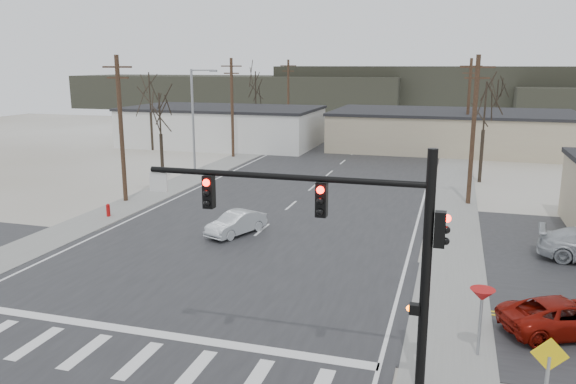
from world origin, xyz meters
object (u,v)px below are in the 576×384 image
(car_far_a, at_px, (353,140))
(car_far_b, at_px, (369,127))
(traffic_signal_mast, at_px, (359,234))
(car_parked_red, at_px, (565,317))
(sedan_crossing, at_px, (236,223))
(fire_hydrant, at_px, (108,210))

(car_far_a, relative_size, car_far_b, 1.14)
(traffic_signal_mast, bearing_deg, car_far_a, 100.25)
(car_parked_red, bearing_deg, sedan_crossing, 38.46)
(fire_hydrant, distance_m, sedan_crossing, 9.18)
(car_far_b, bearing_deg, car_parked_red, -91.58)
(traffic_signal_mast, distance_m, car_far_b, 64.83)
(car_far_a, height_order, car_parked_red, car_far_a)
(sedan_crossing, bearing_deg, car_parked_red, -5.00)
(sedan_crossing, xyz_separation_m, car_parked_red, (15.58, -7.80, -0.02))
(traffic_signal_mast, height_order, car_parked_red, traffic_signal_mast)
(traffic_signal_mast, xyz_separation_m, car_far_a, (-8.91, 49.28, -3.90))
(car_far_b, bearing_deg, car_far_a, -105.47)
(fire_hydrant, bearing_deg, sedan_crossing, -7.54)
(car_far_b, bearing_deg, sedan_crossing, -106.36)
(fire_hydrant, distance_m, car_far_a, 36.25)
(car_far_b, relative_size, car_parked_red, 0.97)
(traffic_signal_mast, xyz_separation_m, fire_hydrant, (-18.09, 14.20, -4.22))
(fire_hydrant, xyz_separation_m, car_parked_red, (24.67, -9.00, 0.21))
(fire_hydrant, bearing_deg, car_parked_red, -20.04)
(car_far_a, distance_m, car_far_b, 14.78)
(traffic_signal_mast, height_order, car_far_a, traffic_signal_mast)
(traffic_signal_mast, distance_m, car_parked_red, 9.30)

